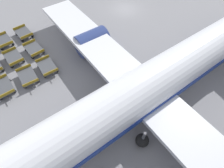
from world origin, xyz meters
name	(u,v)px	position (x,y,z in m)	size (l,w,h in m)	color
ground_plane	(125,9)	(0.00, 0.00, 0.00)	(500.00, 500.00, 0.00)	gray
airplane	(154,83)	(15.48, -7.99, 2.90)	(36.92, 45.43, 13.81)	silver
baggage_dolly_row_mid_a_col_c	(3,87)	(6.37, -19.94, 0.48)	(3.40, 1.96, 0.92)	#424449
baggage_dolly_row_mid_b_col_a	(4,41)	(-1.40, -18.27, 0.48)	(3.42, 2.01, 0.92)	#424449
baggage_dolly_row_mid_b_col_b	(14,58)	(2.45, -17.95, 0.48)	(3.42, 2.01, 0.92)	#424449
baggage_dolly_row_mid_b_col_c	(28,77)	(6.27, -17.38, 0.48)	(3.36, 1.84, 0.92)	#424449
baggage_dolly_row_far_col_a	(24,33)	(-1.68, -15.65, 0.48)	(3.42, 2.03, 0.92)	#424449
baggage_dolly_row_far_col_b	(34,49)	(2.26, -15.45, 0.48)	(3.42, 2.03, 0.92)	#424449
baggage_dolly_row_far_col_c	(47,67)	(6.00, -15.09, 0.48)	(3.37, 1.86, 0.92)	#424449
stand_guidance_stripe	(60,157)	(15.81, -17.64, 0.00)	(2.85, 39.94, 0.01)	white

